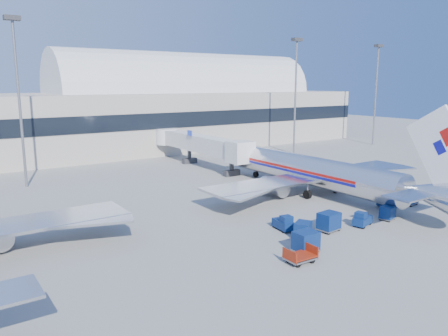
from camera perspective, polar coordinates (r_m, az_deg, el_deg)
ground at (r=47.66m, az=7.48°, el=-6.22°), size 260.00×260.00×0.00m
terminal at (r=91.58m, az=-23.71°, el=6.00°), size 170.00×28.15×21.00m
airliner_main at (r=56.87m, az=12.07°, el=-0.51°), size 32.00×37.26×12.07m
jetbridge_near at (r=75.70m, az=-3.74°, el=3.30°), size 4.40×27.50×6.25m
mast_west at (r=64.67m, az=-25.40°, el=10.63°), size 2.00×1.20×22.60m
mast_east at (r=87.96m, az=9.37°, el=11.34°), size 2.00×1.20×22.60m
mast_far_east at (r=106.72m, az=19.32°, el=10.79°), size 2.00×1.20×22.60m
barrier_near at (r=61.82m, az=18.80°, el=-2.29°), size 3.00×0.55×0.90m
barrier_mid at (r=64.45m, az=20.57°, el=-1.88°), size 3.00×0.55×0.90m
barrier_far at (r=67.13m, az=22.20°, el=-1.51°), size 3.00×0.55×0.90m
tug_lead at (r=45.96m, az=17.59°, el=-6.40°), size 2.55×1.73×1.52m
tug_right at (r=53.73m, az=20.40°, el=-4.18°), size 2.26×1.76×1.32m
tug_left at (r=43.03m, az=7.81°, el=-7.14°), size 1.52×2.52×1.54m
cart_train_a at (r=43.46m, az=13.53°, el=-6.78°), size 2.24×1.79×1.85m
cart_train_b at (r=41.04m, az=10.27°, el=-7.94°), size 2.21×2.05×1.56m
cart_train_c at (r=37.79m, az=10.63°, el=-9.40°), size 2.08×1.59×1.84m
cart_solo_near at (r=48.79m, az=20.57°, el=-5.48°), size 1.90×1.61×1.46m
cart_solo_far at (r=55.69m, az=23.08°, el=-3.56°), size 2.03×1.65×1.65m
cart_open_red at (r=35.89m, az=9.94°, el=-11.39°), size 2.42×1.74×0.64m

